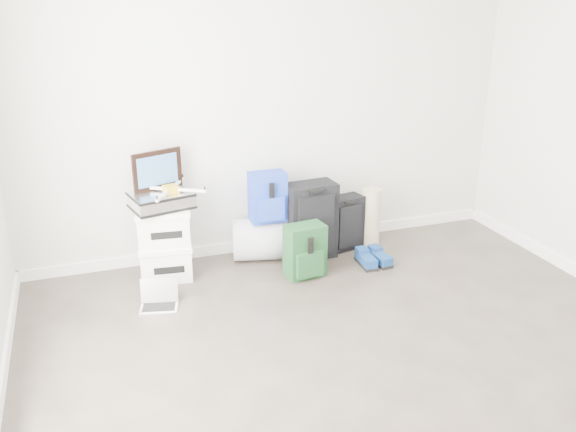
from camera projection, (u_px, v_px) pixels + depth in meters
name	position (u px, v px, depth m)	size (l,w,h in m)	color
ground	(403.00, 407.00, 3.59)	(5.00, 5.00, 0.00)	#322C24
room_envelope	(425.00, 117.00, 2.99)	(4.52, 5.02, 2.71)	silver
boxes_stack	(165.00, 243.00, 5.08)	(0.47, 0.40, 0.62)	white
briefcase	(161.00, 200.00, 4.94)	(0.47, 0.34, 0.13)	#B2B2B7
painting	(157.00, 170.00, 4.95)	(0.41, 0.17, 0.32)	black
drone	(171.00, 189.00, 4.92)	(0.53, 0.53, 0.05)	gold
duffel_bag	(267.00, 239.00, 5.47)	(0.38, 0.38, 0.61)	gray
blue_backpack	(268.00, 198.00, 5.30)	(0.32, 0.24, 0.44)	#1833A0
large_suitcase	(311.00, 221.00, 5.45)	(0.47, 0.32, 0.69)	black
green_backpack	(305.00, 252.00, 5.13)	(0.35, 0.27, 0.46)	#14371A
carry_on	(345.00, 223.00, 5.66)	(0.36, 0.27, 0.51)	black
shoes	(373.00, 259.00, 5.40)	(0.27, 0.30, 0.10)	black
rolled_rug	(370.00, 217.00, 5.73)	(0.18, 0.18, 0.56)	tan
laptop	(159.00, 300.00, 4.70)	(0.32, 0.26, 0.20)	silver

